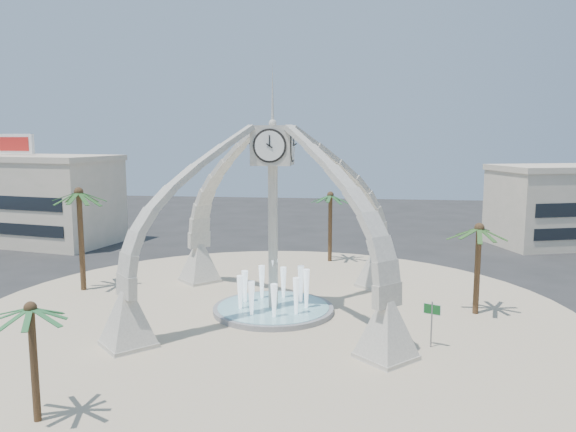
# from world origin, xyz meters

# --- Properties ---
(ground) EXTENTS (140.00, 140.00, 0.00)m
(ground) POSITION_xyz_m (0.00, 0.00, 0.00)
(ground) COLOR #282828
(ground) RESTS_ON ground
(plaza) EXTENTS (40.00, 40.00, 0.06)m
(plaza) POSITION_xyz_m (0.00, 0.00, 0.03)
(plaza) COLOR #C4B092
(plaza) RESTS_ON ground
(clock_tower) EXTENTS (17.94, 17.94, 16.30)m
(clock_tower) POSITION_xyz_m (-0.00, -0.00, 6.49)
(clock_tower) COLOR beige
(clock_tower) RESTS_ON ground
(fountain) EXTENTS (8.00, 8.00, 3.62)m
(fountain) POSITION_xyz_m (0.00, 0.00, 0.29)
(fountain) COLOR gray
(fountain) RESTS_ON ground
(building_nw) EXTENTS (23.75, 13.73, 11.90)m
(building_nw) POSITION_xyz_m (-32.00, 22.00, 4.83)
(building_nw) COLOR beige
(building_nw) RESTS_ON ground
(palm_east) EXTENTS (5.34, 5.34, 6.53)m
(palm_east) POSITION_xyz_m (13.27, 1.37, 5.68)
(palm_east) COLOR brown
(palm_east) RESTS_ON ground
(palm_west) EXTENTS (4.84, 4.84, 8.34)m
(palm_west) POSITION_xyz_m (-15.16, 3.56, 7.40)
(palm_west) COLOR brown
(palm_west) RESTS_ON ground
(palm_north) EXTENTS (5.19, 5.19, 7.02)m
(palm_north) POSITION_xyz_m (2.91, 15.86, 6.18)
(palm_north) COLOR brown
(palm_north) RESTS_ON ground
(palm_south) EXTENTS (3.68, 3.68, 5.45)m
(palm_south) POSITION_xyz_m (-7.41, -15.48, 4.77)
(palm_south) COLOR brown
(palm_south) RESTS_ON ground
(street_sign) EXTENTS (0.90, 0.42, 2.65)m
(street_sign) POSITION_xyz_m (9.61, -5.11, 1.89)
(street_sign) COLOR slate
(street_sign) RESTS_ON ground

